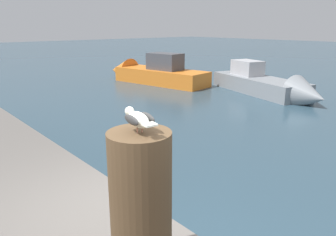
# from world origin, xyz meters

# --- Properties ---
(mooring_post) EXTENTS (0.43, 0.43, 1.04)m
(mooring_post) POSITION_xyz_m (0.46, -0.57, 1.68)
(mooring_post) COLOR #4C3823
(mooring_post) RESTS_ON harbor_quay
(seagull) EXTENTS (0.39, 0.17, 0.14)m
(seagull) POSITION_xyz_m (0.45, -0.57, 2.29)
(seagull) COLOR tan
(seagull) RESTS_ON mooring_post
(boat_orange) EXTENTS (6.32, 2.57, 1.86)m
(boat_orange) POSITION_xyz_m (-11.44, 8.67, 0.48)
(boat_orange) COLOR orange
(boat_orange) RESTS_ON ground_plane
(boat_grey) EXTENTS (6.03, 2.99, 1.65)m
(boat_grey) POSITION_xyz_m (-5.31, 10.39, 0.41)
(boat_grey) COLOR gray
(boat_grey) RESTS_ON ground_plane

